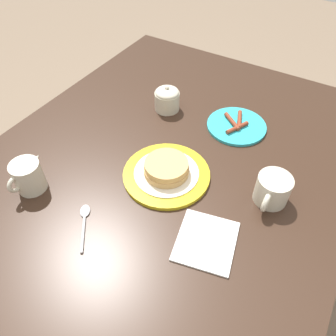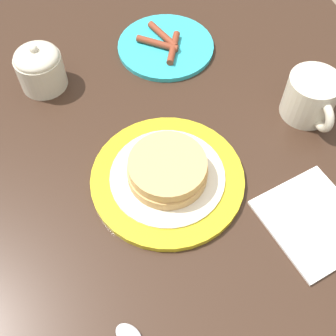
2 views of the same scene
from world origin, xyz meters
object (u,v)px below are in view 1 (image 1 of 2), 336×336
creamer_pitcher (28,176)px  side_plate_bacon (236,125)px  pancake_plate (166,171)px  napkin (206,241)px  sugar_bowl (167,99)px  spoon (84,219)px  coffee_mug (272,190)px

creamer_pitcher → side_plate_bacon: bearing=144.5°
pancake_plate → napkin: (0.14, 0.20, -0.02)m
pancake_plate → side_plate_bacon: (-0.31, 0.09, -0.01)m
sugar_bowl → napkin: size_ratio=0.52×
napkin → sugar_bowl: bearing=-138.9°
creamer_pitcher → spoon: creamer_pitcher is taller
side_plate_bacon → sugar_bowl: bearing=-82.6°
sugar_bowl → napkin: bearing=41.1°
side_plate_bacon → pancake_plate: bearing=-15.6°
coffee_mug → spoon: size_ratio=0.97×
coffee_mug → napkin: bearing=-23.2°
coffee_mug → creamer_pitcher: creamer_pitcher is taller
creamer_pitcher → pancake_plate: bearing=127.6°
pancake_plate → sugar_bowl: 0.33m
pancake_plate → coffee_mug: (-0.07, 0.29, 0.02)m
side_plate_bacon → coffee_mug: bearing=39.3°
napkin → spoon: size_ratio=1.45×
creamer_pitcher → napkin: (-0.09, 0.50, -0.05)m
side_plate_bacon → creamer_pitcher: (0.55, -0.39, 0.04)m
side_plate_bacon → spoon: bearing=-19.0°
pancake_plate → sugar_bowl: (-0.28, -0.17, 0.03)m
pancake_plate → sugar_bowl: size_ratio=2.68×
pancake_plate → coffee_mug: bearing=103.7°
pancake_plate → side_plate_bacon: 0.33m
coffee_mug → creamer_pitcher: (0.30, -0.59, 0.01)m
napkin → creamer_pitcher: bearing=-79.3°
sugar_bowl → spoon: sugar_bowl is taller
pancake_plate → creamer_pitcher: creamer_pitcher is taller
side_plate_bacon → napkin: size_ratio=1.09×
creamer_pitcher → spoon: 0.20m
creamer_pitcher → napkin: bearing=100.7°
creamer_pitcher → napkin: size_ratio=0.67×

